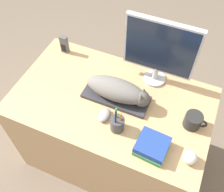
{
  "coord_description": "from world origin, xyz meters",
  "views": [
    {
      "loc": [
        0.38,
        -0.51,
        2.07
      ],
      "look_at": [
        0.01,
        0.35,
        0.84
      ],
      "focal_mm": 42.0,
      "sensor_mm": 36.0,
      "label": 1
    }
  ],
  "objects_px": {
    "monitor": "(160,50)",
    "pen_cup": "(117,124)",
    "cat": "(119,91)",
    "coffee_mug": "(193,121)",
    "keyboard": "(116,97)",
    "book_stack": "(152,147)",
    "computer_mouse": "(104,115)",
    "phone": "(64,44)",
    "baseball": "(190,157)"
  },
  "relations": [
    {
      "from": "monitor",
      "to": "pen_cup",
      "type": "relative_size",
      "value": 2.37
    },
    {
      "from": "monitor",
      "to": "cat",
      "type": "bearing_deg",
      "value": -121.65
    },
    {
      "from": "cat",
      "to": "coffee_mug",
      "type": "distance_m",
      "value": 0.45
    },
    {
      "from": "keyboard",
      "to": "coffee_mug",
      "type": "xyz_separation_m",
      "value": [
        0.47,
        -0.0,
        0.03
      ]
    },
    {
      "from": "keyboard",
      "to": "pen_cup",
      "type": "bearing_deg",
      "value": -65.49
    },
    {
      "from": "cat",
      "to": "book_stack",
      "type": "distance_m",
      "value": 0.38
    },
    {
      "from": "computer_mouse",
      "to": "phone",
      "type": "xyz_separation_m",
      "value": [
        -0.48,
        0.39,
        0.05
      ]
    },
    {
      "from": "coffee_mug",
      "to": "book_stack",
      "type": "relative_size",
      "value": 0.75
    },
    {
      "from": "phone",
      "to": "book_stack",
      "type": "distance_m",
      "value": 0.93
    },
    {
      "from": "keyboard",
      "to": "pen_cup",
      "type": "xyz_separation_m",
      "value": [
        0.09,
        -0.19,
        0.04
      ]
    },
    {
      "from": "monitor",
      "to": "baseball",
      "type": "distance_m",
      "value": 0.61
    },
    {
      "from": "coffee_mug",
      "to": "pen_cup",
      "type": "distance_m",
      "value": 0.43
    },
    {
      "from": "pen_cup",
      "to": "book_stack",
      "type": "height_order",
      "value": "pen_cup"
    },
    {
      "from": "baseball",
      "to": "pen_cup",
      "type": "bearing_deg",
      "value": 175.59
    },
    {
      "from": "coffee_mug",
      "to": "book_stack",
      "type": "bearing_deg",
      "value": -124.47
    },
    {
      "from": "coffee_mug",
      "to": "book_stack",
      "type": "height_order",
      "value": "coffee_mug"
    },
    {
      "from": "computer_mouse",
      "to": "coffee_mug",
      "type": "xyz_separation_m",
      "value": [
        0.48,
        0.15,
        0.03
      ]
    },
    {
      "from": "monitor",
      "to": "baseball",
      "type": "relative_size",
      "value": 6.0
    },
    {
      "from": "keyboard",
      "to": "monitor",
      "type": "distance_m",
      "value": 0.38
    },
    {
      "from": "cat",
      "to": "pen_cup",
      "type": "relative_size",
      "value": 2.07
    },
    {
      "from": "pen_cup",
      "to": "computer_mouse",
      "type": "bearing_deg",
      "value": 157.58
    },
    {
      "from": "monitor",
      "to": "book_stack",
      "type": "bearing_deg",
      "value": -74.05
    },
    {
      "from": "keyboard",
      "to": "baseball",
      "type": "relative_size",
      "value": 5.41
    },
    {
      "from": "pen_cup",
      "to": "baseball",
      "type": "distance_m",
      "value": 0.42
    },
    {
      "from": "baseball",
      "to": "book_stack",
      "type": "xyz_separation_m",
      "value": [
        -0.2,
        -0.02,
        -0.0
      ]
    },
    {
      "from": "computer_mouse",
      "to": "phone",
      "type": "bearing_deg",
      "value": 140.76
    },
    {
      "from": "pen_cup",
      "to": "keyboard",
      "type": "bearing_deg",
      "value": 114.51
    },
    {
      "from": "cat",
      "to": "baseball",
      "type": "relative_size",
      "value": 5.25
    },
    {
      "from": "keyboard",
      "to": "pen_cup",
      "type": "relative_size",
      "value": 2.14
    },
    {
      "from": "computer_mouse",
      "to": "coffee_mug",
      "type": "distance_m",
      "value": 0.5
    },
    {
      "from": "cat",
      "to": "book_stack",
      "type": "relative_size",
      "value": 2.31
    },
    {
      "from": "phone",
      "to": "book_stack",
      "type": "bearing_deg",
      "value": -31.24
    },
    {
      "from": "computer_mouse",
      "to": "coffee_mug",
      "type": "relative_size",
      "value": 0.76
    },
    {
      "from": "monitor",
      "to": "book_stack",
      "type": "xyz_separation_m",
      "value": [
        0.14,
        -0.48,
        -0.22
      ]
    },
    {
      "from": "monitor",
      "to": "phone",
      "type": "relative_size",
      "value": 3.42
    },
    {
      "from": "cat",
      "to": "coffee_mug",
      "type": "relative_size",
      "value": 3.06
    },
    {
      "from": "coffee_mug",
      "to": "phone",
      "type": "relative_size",
      "value": 0.98
    },
    {
      "from": "pen_cup",
      "to": "coffee_mug",
      "type": "bearing_deg",
      "value": 26.2
    },
    {
      "from": "computer_mouse",
      "to": "phone",
      "type": "relative_size",
      "value": 0.74
    },
    {
      "from": "monitor",
      "to": "pen_cup",
      "type": "bearing_deg",
      "value": -100.5
    },
    {
      "from": "computer_mouse",
      "to": "book_stack",
      "type": "height_order",
      "value": "book_stack"
    },
    {
      "from": "monitor",
      "to": "pen_cup",
      "type": "xyz_separation_m",
      "value": [
        -0.08,
        -0.43,
        -0.21
      ]
    },
    {
      "from": "phone",
      "to": "book_stack",
      "type": "relative_size",
      "value": 0.77
    },
    {
      "from": "pen_cup",
      "to": "phone",
      "type": "height_order",
      "value": "pen_cup"
    },
    {
      "from": "cat",
      "to": "monitor",
      "type": "height_order",
      "value": "monitor"
    },
    {
      "from": "computer_mouse",
      "to": "baseball",
      "type": "xyz_separation_m",
      "value": [
        0.51,
        -0.07,
        0.02
      ]
    },
    {
      "from": "keyboard",
      "to": "cat",
      "type": "bearing_deg",
      "value": -0.0
    },
    {
      "from": "pen_cup",
      "to": "book_stack",
      "type": "xyz_separation_m",
      "value": [
        0.22,
        -0.05,
        -0.01
      ]
    },
    {
      "from": "pen_cup",
      "to": "book_stack",
      "type": "relative_size",
      "value": 1.12
    },
    {
      "from": "keyboard",
      "to": "monitor",
      "type": "relative_size",
      "value": 0.9
    }
  ]
}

